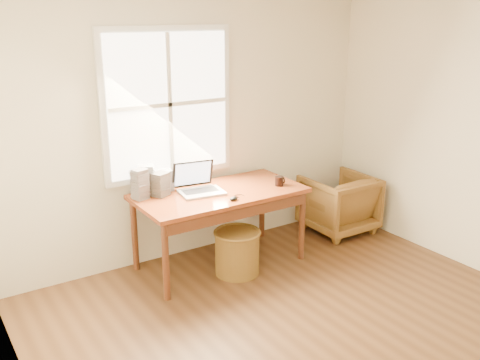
# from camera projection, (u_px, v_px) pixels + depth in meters

# --- Properties ---
(room_shell) EXTENTS (4.04, 4.54, 2.64)m
(room_shell) POSITION_uv_depth(u_px,v_px,m) (342.00, 177.00, 3.56)
(room_shell) COLOR #52341C
(room_shell) RESTS_ON ground
(desk) EXTENTS (1.60, 0.80, 0.04)m
(desk) POSITION_uv_depth(u_px,v_px,m) (220.00, 193.00, 5.05)
(desk) COLOR brown
(desk) RESTS_ON room_shell
(armchair) EXTENTS (0.71, 0.73, 0.65)m
(armchair) POSITION_uv_depth(u_px,v_px,m) (339.00, 203.00, 5.98)
(armchair) COLOR brown
(armchair) RESTS_ON room_shell
(wicker_stool) EXTENTS (0.51, 0.51, 0.41)m
(wicker_stool) POSITION_uv_depth(u_px,v_px,m) (237.00, 253.00, 5.02)
(wicker_stool) COLOR brown
(wicker_stool) RESTS_ON room_shell
(laptop) EXTENTS (0.50, 0.52, 0.33)m
(laptop) POSITION_uv_depth(u_px,v_px,m) (202.00, 177.00, 4.94)
(laptop) COLOR silver
(laptop) RESTS_ON desk
(mouse) EXTENTS (0.11, 0.09, 0.03)m
(mouse) POSITION_uv_depth(u_px,v_px,m) (234.00, 199.00, 4.81)
(mouse) COLOR black
(mouse) RESTS_ON desk
(coffee_mug) EXTENTS (0.08, 0.08, 0.09)m
(coffee_mug) POSITION_uv_depth(u_px,v_px,m) (279.00, 181.00, 5.21)
(coffee_mug) COLOR black
(coffee_mug) RESTS_ON desk
(cd_stack_a) EXTENTS (0.18, 0.17, 0.28)m
(cd_stack_a) POSITION_uv_depth(u_px,v_px,m) (146.00, 180.00, 4.93)
(cd_stack_a) COLOR silver
(cd_stack_a) RESTS_ON desk
(cd_stack_b) EXTENTS (0.18, 0.17, 0.22)m
(cd_stack_b) POSITION_uv_depth(u_px,v_px,m) (160.00, 184.00, 4.90)
(cd_stack_b) COLOR #27262B
(cd_stack_b) RESTS_ON desk
(cd_stack_c) EXTENTS (0.15, 0.14, 0.28)m
(cd_stack_c) POSITION_uv_depth(u_px,v_px,m) (140.00, 184.00, 4.81)
(cd_stack_c) COLOR #9D9FAB
(cd_stack_c) RESTS_ON desk
(cd_stack_d) EXTENTS (0.17, 0.15, 0.20)m
(cd_stack_d) POSITION_uv_depth(u_px,v_px,m) (164.00, 180.00, 5.06)
(cd_stack_d) COLOR silver
(cd_stack_d) RESTS_ON desk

